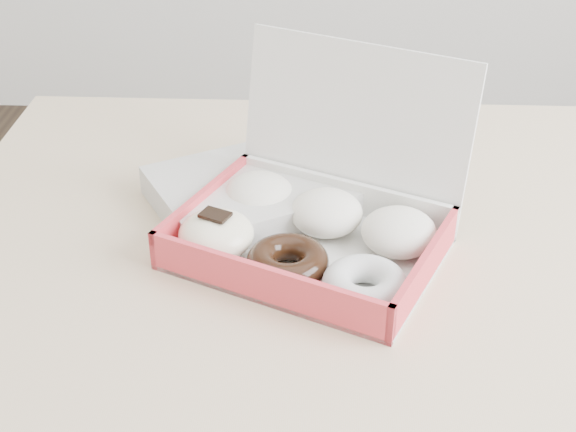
{
  "coord_description": "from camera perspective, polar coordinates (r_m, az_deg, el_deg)",
  "views": [
    {
      "loc": [
        -0.12,
        -0.82,
        1.29
      ],
      "look_at": [
        -0.16,
        -0.04,
        0.8
      ],
      "focal_mm": 50.0,
      "sensor_mm": 36.0,
      "label": 1
    }
  ],
  "objects": [
    {
      "name": "table",
      "position": [
        1.03,
        8.97,
        -5.2
      ],
      "size": [
        1.2,
        0.8,
        0.75
      ],
      "color": "#D4B88B",
      "rests_on": "ground"
    },
    {
      "name": "donut_box",
      "position": [
        0.94,
        1.73,
        -0.48
      ],
      "size": [
        0.37,
        0.36,
        0.21
      ],
      "rotation": [
        0.0,
        0.0,
        -0.43
      ],
      "color": "white",
      "rests_on": "table"
    },
    {
      "name": "newspapers",
      "position": [
        1.03,
        -2.37,
        1.77
      ],
      "size": [
        0.31,
        0.29,
        0.04
      ],
      "primitive_type": "cube",
      "rotation": [
        0.0,
        0.0,
        0.52
      ],
      "color": "silver",
      "rests_on": "table"
    }
  ]
}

